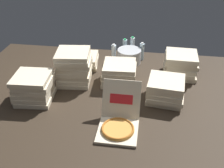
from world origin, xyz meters
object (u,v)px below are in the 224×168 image
object	(u,v)px
open_pizza_box	(119,120)
water_bottle_3	(125,47)
pizza_stack_right_far	(74,67)
pizza_stack_center_near	(119,73)
pizza_stack_left_far	(83,61)
pizza_stack_center_far	(166,90)
water_bottle_2	(114,53)
ice_bucket	(129,56)
pizza_stack_left_near	(180,65)
water_bottle_0	(132,45)
pizza_stack_right_mid	(34,87)
water_bottle_1	(142,52)

from	to	relation	value
open_pizza_box	water_bottle_3	world-z (taller)	open_pizza_box
pizza_stack_right_far	pizza_stack_center_near	xyz separation A→B (m)	(0.49, 0.06, -0.07)
pizza_stack_left_far	pizza_stack_center_far	world-z (taller)	pizza_stack_center_far
open_pizza_box	water_bottle_2	size ratio (longest dim) A/B	2.13
pizza_stack_center_near	ice_bucket	distance (m)	0.49
pizza_stack_left_near	water_bottle_0	distance (m)	0.78
pizza_stack_left_near	pizza_stack_right_mid	world-z (taller)	same
pizza_stack_right_mid	pizza_stack_center_near	bearing A→B (deg)	29.39
pizza_stack_right_far	water_bottle_0	size ratio (longest dim) A/B	1.73
pizza_stack_right_far	pizza_stack_right_mid	bearing A→B (deg)	-128.53
water_bottle_0	water_bottle_2	xyz separation A→B (m)	(-0.21, -0.27, 0.00)
pizza_stack_right_mid	water_bottle_0	world-z (taller)	pizza_stack_right_mid
open_pizza_box	pizza_stack_center_near	xyz separation A→B (m)	(-0.09, 0.75, 0.04)
water_bottle_1	water_bottle_3	world-z (taller)	same
open_pizza_box	pizza_stack_right_mid	xyz separation A→B (m)	(-0.89, 0.30, 0.07)
pizza_stack_left_near	water_bottle_3	distance (m)	0.81
pizza_stack_center_far	water_bottle_3	distance (m)	1.09
open_pizza_box	water_bottle_0	bearing A→B (deg)	90.49
pizza_stack_center_far	water_bottle_3	xyz separation A→B (m)	(-0.51, 0.96, -0.00)
open_pizza_box	pizza_stack_right_mid	world-z (taller)	open_pizza_box
open_pizza_box	pizza_stack_center_far	size ratio (longest dim) A/B	1.25
ice_bucket	water_bottle_1	distance (m)	0.19
water_bottle_0	water_bottle_1	xyz separation A→B (m)	(0.14, -0.18, 0.00)
pizza_stack_left_near	ice_bucket	distance (m)	0.65
pizza_stack_right_mid	water_bottle_3	world-z (taller)	pizza_stack_right_mid
ice_bucket	water_bottle_1	bearing A→B (deg)	36.80
pizza_stack_center_near	water_bottle_0	distance (m)	0.78
pizza_stack_right_far	ice_bucket	distance (m)	0.78
open_pizza_box	pizza_stack_center_far	xyz separation A→B (m)	(0.41, 0.49, 0.04)
pizza_stack_right_far	pizza_stack_left_near	world-z (taller)	pizza_stack_right_far
pizza_stack_center_near	water_bottle_0	xyz separation A→B (m)	(0.08, 0.78, -0.00)
pizza_stack_right_far	water_bottle_0	xyz separation A→B (m)	(0.57, 0.84, -0.07)
pizza_stack_right_mid	water_bottle_1	bearing A→B (deg)	46.01
pizza_stack_left_far	water_bottle_1	distance (m)	0.75
ice_bucket	water_bottle_3	xyz separation A→B (m)	(-0.08, 0.21, 0.02)
pizza_stack_center_near	water_bottle_2	world-z (taller)	water_bottle_2
pizza_stack_right_far	ice_bucket	bearing A→B (deg)	44.74
pizza_stack_right_far	water_bottle_2	size ratio (longest dim) A/B	1.73
water_bottle_2	pizza_stack_center_far	bearing A→B (deg)	-50.64
pizza_stack_left_far	pizza_stack_right_mid	xyz separation A→B (m)	(-0.31, -0.77, 0.07)
open_pizza_box	ice_bucket	distance (m)	1.24
pizza_stack_right_far	water_bottle_3	bearing A→B (deg)	57.84
pizza_stack_right_mid	ice_bucket	xyz separation A→B (m)	(0.86, 0.94, -0.05)
pizza_stack_left_near	pizza_stack_center_far	size ratio (longest dim) A/B	0.95
pizza_stack_center_far	water_bottle_0	size ratio (longest dim) A/B	1.71
pizza_stack_left_near	water_bottle_0	bearing A→B (deg)	138.79
pizza_stack_center_near	water_bottle_2	size ratio (longest dim) A/B	1.58
pizza_stack_right_far	water_bottle_3	size ratio (longest dim) A/B	1.73
pizza_stack_center_near	pizza_stack_right_far	bearing A→B (deg)	-173.10
ice_bucket	water_bottle_0	bearing A→B (deg)	87.01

